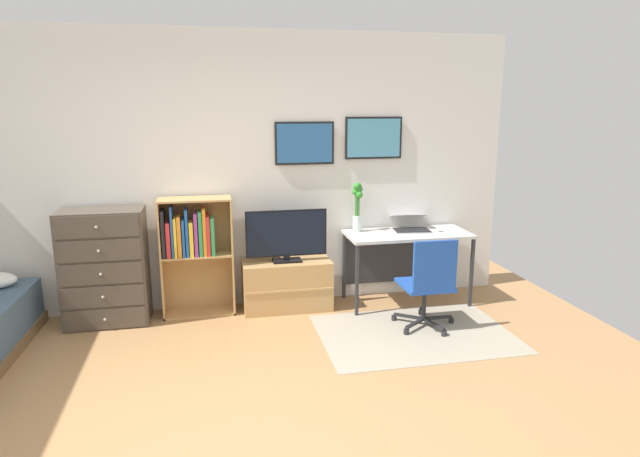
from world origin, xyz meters
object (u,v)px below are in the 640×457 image
at_px(laptop, 410,223).
at_px(bamboo_vase, 357,205).
at_px(desk, 404,244).
at_px(bookshelf, 193,245).
at_px(television, 286,236).
at_px(dresser, 105,267).
at_px(computer_mouse, 439,230).
at_px(tv_stand, 287,285).
at_px(office_chair, 429,281).

xyz_separation_m(laptop, bamboo_vase, (-0.56, 0.02, 0.21)).
height_order(desk, bamboo_vase, bamboo_vase).
relative_size(bookshelf, television, 1.44).
distance_m(dresser, bookshelf, 0.81).
distance_m(dresser, desk, 2.92).
bearing_deg(desk, computer_mouse, -13.58).
bearing_deg(tv_stand, bookshelf, 177.00).
height_order(dresser, office_chair, dresser).
bearing_deg(laptop, tv_stand, -170.97).
height_order(tv_stand, laptop, laptop).
bearing_deg(computer_mouse, bamboo_vase, 169.03).
xyz_separation_m(tv_stand, desk, (1.23, -0.00, 0.35)).
xyz_separation_m(desk, bamboo_vase, (-0.49, 0.08, 0.41)).
distance_m(tv_stand, office_chair, 1.43).
distance_m(office_chair, bamboo_vase, 1.11).
bearing_deg(desk, television, -179.11).
relative_size(desk, laptop, 2.76).
bearing_deg(tv_stand, bamboo_vase, 5.78).
relative_size(dresser, computer_mouse, 10.37).
xyz_separation_m(office_chair, laptop, (0.13, 0.84, 0.35)).
height_order(office_chair, bamboo_vase, bamboo_vase).
relative_size(laptop, computer_mouse, 4.36).
relative_size(tv_stand, bamboo_vase, 1.74).
distance_m(television, laptop, 1.30).
bearing_deg(tv_stand, desk, -0.16).
xyz_separation_m(television, office_chair, (1.17, -0.76, -0.29)).
xyz_separation_m(laptop, computer_mouse, (0.27, -0.14, -0.05)).
relative_size(desk, computer_mouse, 12.01).
bearing_deg(bookshelf, desk, -1.36).
relative_size(office_chair, computer_mouse, 8.27).
bearing_deg(television, laptop, 3.20).
relative_size(tv_stand, computer_mouse, 8.36).
relative_size(tv_stand, office_chair, 1.01).
xyz_separation_m(television, computer_mouse, (1.57, -0.06, 0.01)).
bearing_deg(television, tv_stand, 90.00).
distance_m(tv_stand, television, 0.50).
bearing_deg(desk, tv_stand, 179.84).
relative_size(dresser, television, 1.36).
bearing_deg(office_chair, dresser, 164.97).
relative_size(television, desk, 0.64).
xyz_separation_m(tv_stand, office_chair, (1.17, -0.79, 0.21)).
relative_size(desk, bamboo_vase, 2.50).
xyz_separation_m(bookshelf, desk, (2.12, -0.05, -0.09)).
distance_m(tv_stand, bamboo_vase, 1.07).
distance_m(laptop, bamboo_vase, 0.60).
distance_m(office_chair, computer_mouse, 0.86).
bearing_deg(dresser, tv_stand, 0.51).
height_order(dresser, computer_mouse, dresser).
bearing_deg(dresser, computer_mouse, -1.24).
bearing_deg(desk, dresser, -179.77).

